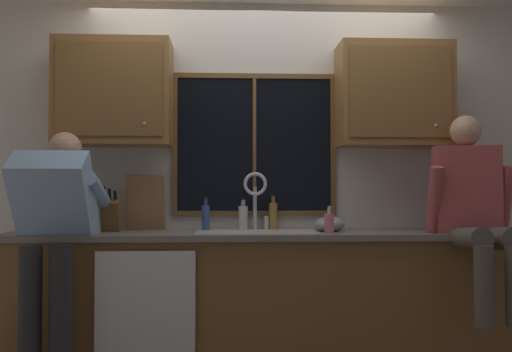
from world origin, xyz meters
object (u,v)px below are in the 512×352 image
at_px(mixing_bowl, 329,224).
at_px(bottle_tall_clear, 206,217).
at_px(person_sitting_on_counter, 473,205).
at_px(soap_dispenser, 329,223).
at_px(bottle_amber_small, 243,217).
at_px(person_standing, 54,229).
at_px(knife_block, 111,215).
at_px(cutting_board, 145,203).
at_px(bottle_green_glass, 273,215).

xyz_separation_m(mixing_bowl, bottle_tall_clear, (-0.83, 0.16, 0.05)).
xyz_separation_m(person_sitting_on_counter, soap_dispenser, (-0.90, 0.06, -0.12)).
relative_size(mixing_bowl, bottle_amber_small, 0.95).
bearing_deg(person_standing, soap_dispenser, 3.81).
height_order(person_standing, knife_block, person_standing).
bearing_deg(bottle_amber_small, cutting_board, 176.69).
relative_size(knife_block, bottle_amber_small, 1.46).
bearing_deg(cutting_board, bottle_tall_clear, -4.30).
height_order(person_sitting_on_counter, cutting_board, person_sitting_on_counter).
bearing_deg(knife_block, mixing_bowl, -2.46).
bearing_deg(knife_block, bottle_green_glass, 7.87).
distance_m(person_sitting_on_counter, bottle_amber_small, 1.50).
bearing_deg(bottle_green_glass, cutting_board, -178.38).
distance_m(mixing_bowl, bottle_amber_small, 0.60).
xyz_separation_m(person_standing, knife_block, (0.26, 0.40, 0.07)).
bearing_deg(knife_block, person_standing, -122.78).
relative_size(person_standing, bottle_green_glass, 6.39).
distance_m(person_standing, bottle_green_glass, 1.47).
height_order(person_standing, bottle_tall_clear, person_standing).
bearing_deg(bottle_green_glass, person_sitting_on_counter, -22.48).
height_order(bottle_green_glass, bottle_tall_clear, bottle_green_glass).
bearing_deg(mixing_bowl, bottle_amber_small, 165.30).
distance_m(soap_dispenser, bottle_green_glass, 0.55).
relative_size(person_standing, bottle_tall_clear, 6.94).
distance_m(knife_block, mixing_bowl, 1.46).
bearing_deg(person_standing, person_sitting_on_counter, 1.04).
relative_size(person_sitting_on_counter, cutting_board, 3.26).
distance_m(bottle_green_glass, bottle_amber_small, 0.22).
height_order(person_sitting_on_counter, mixing_bowl, person_sitting_on_counter).
relative_size(mixing_bowl, soap_dispenser, 1.19).
xyz_separation_m(cutting_board, bottle_amber_small, (0.68, -0.04, -0.10)).
bearing_deg(bottle_green_glass, soap_dispenser, -54.02).
relative_size(knife_block, mixing_bowl, 1.54).
bearing_deg(bottle_green_glass, mixing_bowl, -30.83).
bearing_deg(person_standing, bottle_green_glass, 22.12).
distance_m(person_standing, soap_dispenser, 1.68).
bearing_deg(knife_block, cutting_board, 31.29).
height_order(soap_dispenser, bottle_tall_clear, bottle_tall_clear).
distance_m(person_standing, bottle_amber_small, 1.25).
bearing_deg(bottle_amber_small, person_sitting_on_counter, -17.08).
distance_m(person_standing, cutting_board, 0.72).
height_order(cutting_board, soap_dispenser, cutting_board).
bearing_deg(cutting_board, person_standing, -131.51).
height_order(knife_block, bottle_amber_small, knife_block).
xyz_separation_m(person_sitting_on_counter, bottle_tall_clear, (-1.69, 0.45, -0.09)).
xyz_separation_m(bottle_tall_clear, bottle_amber_small, (0.26, -0.01, -0.00)).
bearing_deg(bottle_tall_clear, soap_dispenser, -25.84).
relative_size(person_standing, bottle_amber_small, 7.13).
bearing_deg(person_sitting_on_counter, person_standing, -178.96).
bearing_deg(bottle_tall_clear, knife_block, -171.37).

